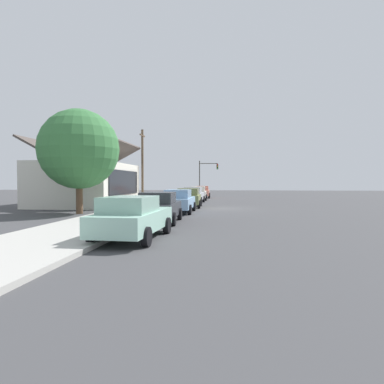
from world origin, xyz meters
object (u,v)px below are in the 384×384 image
at_px(car_olive, 189,198).
at_px(fire_hydrant_red, 171,201).
at_px(shade_tree, 79,149).
at_px(traffic_light_main, 207,172).
at_px(car_coral, 202,192).
at_px(car_seafoam, 133,217).
at_px(utility_pole_wooden, 142,164).
at_px(car_charcoal, 159,207).
at_px(car_silver, 194,195).
at_px(car_skyblue, 179,201).
at_px(car_ivory, 198,193).

height_order(car_olive, fire_hydrant_red, car_olive).
height_order(shade_tree, traffic_light_main, shade_tree).
height_order(car_coral, fire_hydrant_red, car_coral).
bearing_deg(traffic_light_main, car_seafoam, 179.58).
height_order(car_coral, utility_pole_wooden, utility_pole_wooden).
relative_size(traffic_light_main, utility_pole_wooden, 0.69).
bearing_deg(car_olive, shade_tree, 133.09).
height_order(car_charcoal, car_silver, same).
height_order(car_charcoal, car_olive, same).
bearing_deg(car_silver, car_skyblue, -178.02).
bearing_deg(car_silver, shade_tree, 154.44).
distance_m(car_charcoal, car_ivory, 22.36).
height_order(car_olive, traffic_light_main, traffic_light_main).
bearing_deg(car_silver, fire_hydrant_red, 167.53).
bearing_deg(car_olive, traffic_light_main, -2.40).
xyz_separation_m(car_coral, fire_hydrant_red, (-16.51, 1.39, -0.32)).
bearing_deg(car_charcoal, traffic_light_main, -2.42).
height_order(car_olive, car_silver, same).
bearing_deg(car_coral, car_ivory, 176.77).
relative_size(car_skyblue, traffic_light_main, 0.92).
bearing_deg(fire_hydrant_red, car_olive, -101.45).
relative_size(car_ivory, traffic_light_main, 0.92).
bearing_deg(car_ivory, car_coral, -3.34).
height_order(car_silver, fire_hydrant_red, car_silver).
distance_m(car_seafoam, shade_tree, 11.93).
bearing_deg(traffic_light_main, car_silver, 178.92).
height_order(car_ivory, car_coral, same).
relative_size(car_seafoam, car_silver, 1.08).
bearing_deg(utility_pole_wooden, car_seafoam, -166.56).
relative_size(car_seafoam, car_charcoal, 1.08).
distance_m(car_seafoam, car_ivory, 27.53).
relative_size(car_skyblue, car_ivory, 0.99).
height_order(car_skyblue, fire_hydrant_red, car_skyblue).
bearing_deg(car_seafoam, shade_tree, 36.35).
bearing_deg(car_coral, car_seafoam, 177.51).
bearing_deg(car_skyblue, car_seafoam, 179.08).
height_order(car_seafoam, car_coral, same).
height_order(car_skyblue, car_coral, same).
relative_size(car_charcoal, utility_pole_wooden, 0.60).
relative_size(car_olive, car_ivory, 0.95).
distance_m(car_olive, car_ivory, 11.46).
height_order(car_seafoam, fire_hydrant_red, car_seafoam).
xyz_separation_m(car_charcoal, car_skyblue, (5.80, -0.17, 0.00)).
distance_m(traffic_light_main, utility_pole_wooden, 16.33).
bearing_deg(fire_hydrant_red, traffic_light_main, -4.43).
bearing_deg(car_silver, car_seafoam, -178.62).
bearing_deg(car_ivory, car_silver, 177.84).
relative_size(car_skyblue, utility_pole_wooden, 0.64).
height_order(car_charcoal, car_coral, same).
height_order(car_seafoam, shade_tree, shade_tree).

